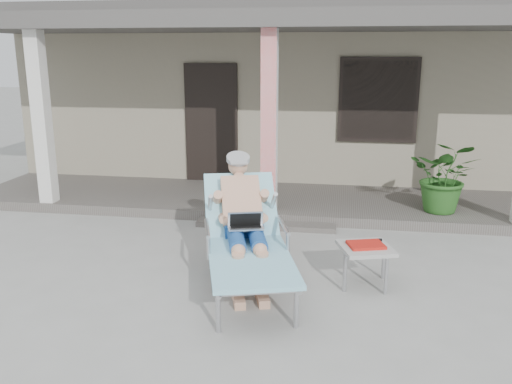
# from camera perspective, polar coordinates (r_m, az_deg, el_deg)

# --- Properties ---
(ground) EXTENTS (60.00, 60.00, 0.00)m
(ground) POSITION_cam_1_polar(r_m,az_deg,el_deg) (6.08, -1.51, -9.17)
(ground) COLOR #9E9E99
(ground) RESTS_ON ground
(house) EXTENTS (10.40, 5.40, 3.30)m
(house) POSITION_cam_1_polar(r_m,az_deg,el_deg) (12.03, 4.34, 10.82)
(house) COLOR #9F967E
(house) RESTS_ON ground
(porch_deck) EXTENTS (10.00, 2.00, 0.15)m
(porch_deck) POSITION_cam_1_polar(r_m,az_deg,el_deg) (8.85, 2.12, -0.97)
(porch_deck) COLOR #605B56
(porch_deck) RESTS_ON ground
(porch_overhang) EXTENTS (10.00, 2.30, 2.85)m
(porch_overhang) POSITION_cam_1_polar(r_m,az_deg,el_deg) (8.48, 2.25, 16.87)
(porch_overhang) COLOR silver
(porch_overhang) RESTS_ON porch_deck
(porch_step) EXTENTS (2.00, 0.30, 0.07)m
(porch_step) POSITION_cam_1_polar(r_m,az_deg,el_deg) (7.77, 1.04, -3.49)
(porch_step) COLOR #605B56
(porch_step) RESTS_ON ground
(lounger) EXTENTS (1.36, 2.23, 1.40)m
(lounger) POSITION_cam_1_polar(r_m,az_deg,el_deg) (5.72, -1.18, -1.50)
(lounger) COLOR #B7B7BC
(lounger) RESTS_ON ground
(side_table) EXTENTS (0.66, 0.66, 0.47)m
(side_table) POSITION_cam_1_polar(r_m,az_deg,el_deg) (5.92, 11.48, -6.00)
(side_table) COLOR #A7A6A2
(side_table) RESTS_ON ground
(potted_palm) EXTENTS (1.18, 1.10, 1.07)m
(potted_palm) POSITION_cam_1_polar(r_m,az_deg,el_deg) (8.35, 19.32, 1.55)
(potted_palm) COLOR #26591E
(potted_palm) RESTS_ON porch_deck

